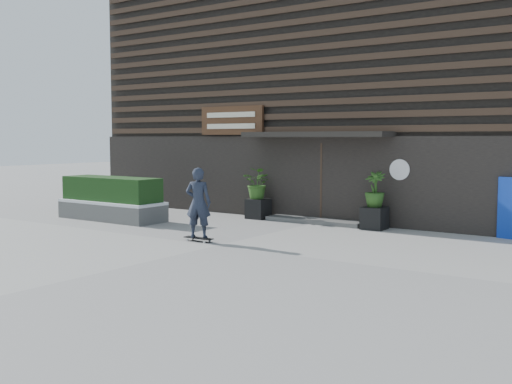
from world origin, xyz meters
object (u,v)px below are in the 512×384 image
Objects in this scene: planter_pot_right at (374,218)px; skateboarder at (198,203)px; raised_bed at (112,211)px; planter_pot_left at (258,209)px.

skateboarder reaches higher than planter_pot_right.
planter_pot_right is at bearing 20.44° from raised_bed.
planter_pot_right is 0.34× the size of skateboarder.
planter_pot_left is 4.42m from skateboarder.
planter_pot_right is at bearing 0.00° from planter_pot_left.
planter_pot_left is 3.80m from planter_pot_right.
raised_bed is (-3.47, -2.71, -0.05)m from planter_pot_left.
raised_bed is at bearing -159.56° from planter_pot_right.
skateboarder is at bearing -74.18° from planter_pot_left.
planter_pot_right is (3.80, 0.00, 0.00)m from planter_pot_left.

